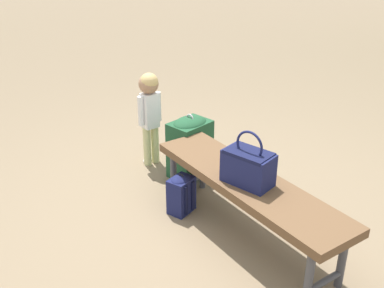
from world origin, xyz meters
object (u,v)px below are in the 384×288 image
at_px(backpack_large, 190,145).
at_px(backpack_small, 181,193).
at_px(child_standing, 150,105).
at_px(park_bench, 247,187).
at_px(handbag, 248,166).

bearing_deg(backpack_large, backpack_small, 148.12).
bearing_deg(child_standing, park_bench, -171.23).
bearing_deg(backpack_large, child_standing, 33.01).
distance_m(handbag, backpack_small, 0.70).
distance_m(child_standing, backpack_small, 0.92).
bearing_deg(child_standing, backpack_large, -146.99).
bearing_deg(backpack_small, handbag, -153.78).
height_order(handbag, child_standing, child_standing).
distance_m(park_bench, handbag, 0.19).
height_order(backpack_large, backpack_small, backpack_large).
distance_m(backpack_large, backpack_small, 0.58).
height_order(child_standing, backpack_large, child_standing).
height_order(park_bench, child_standing, child_standing).
relative_size(handbag, child_standing, 0.43).
xyz_separation_m(park_bench, backpack_large, (0.95, -0.02, -0.11)).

